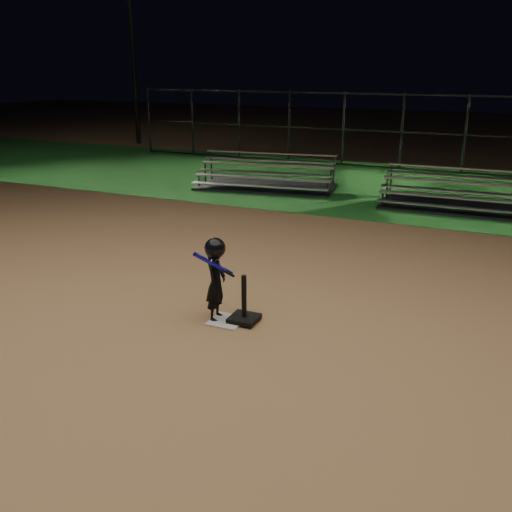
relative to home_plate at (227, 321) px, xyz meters
The scene contains 9 objects.
ground 0.01m from the home_plate, ahead, with size 80.00×80.00×0.00m, color #9D7247.
grass_strip 10.00m from the home_plate, 90.00° to the left, with size 60.00×8.00×0.01m, color #1E5D20.
home_plate is the anchor object (origin of this frame).
batting_tee 0.27m from the home_plate, 23.83° to the left, with size 0.38×0.38×0.66m.
child_batter 0.64m from the home_plate, behind, with size 0.42×0.62×1.19m.
bleacher_left 8.90m from the home_plate, 109.42° to the left, with size 4.10×2.41×0.95m.
bleacher_right 8.40m from the home_plate, 73.40° to the left, with size 3.85×1.92×0.94m.
backstop_fence 13.06m from the home_plate, 90.00° to the left, with size 20.08×0.08×2.50m.
light_pole_left 19.79m from the home_plate, 128.77° to the left, with size 0.90×0.53×8.30m.
Camera 1 is at (3.20, -6.24, 3.36)m, focal length 39.19 mm.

